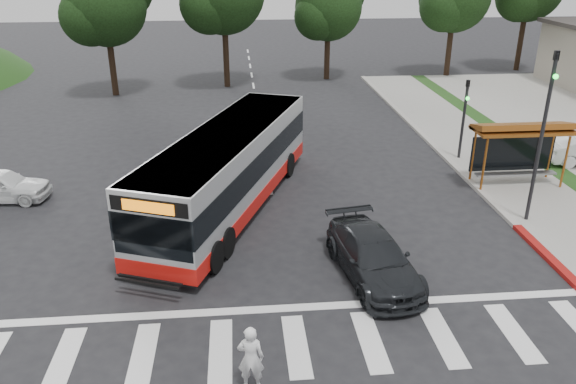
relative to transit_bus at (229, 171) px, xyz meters
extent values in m
plane|color=black|center=(1.72, -3.87, -1.62)|extent=(140.00, 140.00, 0.00)
cube|color=gray|center=(12.72, 4.13, -1.56)|extent=(4.00, 40.00, 0.12)
cube|color=#9E9991|center=(10.72, 4.13, -1.54)|extent=(0.30, 40.00, 0.15)
cube|color=maroon|center=(10.72, -5.87, -1.54)|extent=(0.32, 6.00, 0.15)
cube|color=silver|center=(1.72, -8.87, -1.61)|extent=(18.00, 2.60, 0.01)
cylinder|color=brown|center=(10.72, 0.53, -0.35)|extent=(0.10, 0.10, 2.30)
cylinder|color=brown|center=(14.32, 0.53, -0.35)|extent=(0.10, 0.10, 2.30)
cylinder|color=brown|center=(10.72, 1.73, -0.35)|extent=(0.10, 0.10, 2.30)
cylinder|color=brown|center=(14.32, 1.73, -0.35)|extent=(0.10, 0.10, 2.30)
cube|color=brown|center=(12.52, 1.13, 0.95)|extent=(4.20, 1.60, 0.12)
cube|color=brown|center=(12.52, 1.18, 1.10)|extent=(4.20, 1.32, 0.51)
cube|color=black|center=(12.52, 1.73, -0.30)|extent=(3.80, 0.06, 1.60)
cube|color=gray|center=(12.52, 1.13, -1.05)|extent=(3.60, 0.40, 0.08)
cylinder|color=black|center=(11.32, -2.37, 1.63)|extent=(0.14, 0.14, 6.50)
imported|color=black|center=(11.32, -2.37, 4.38)|extent=(0.16, 0.20, 1.00)
sphere|color=#19E533|center=(11.32, -2.55, 4.03)|extent=(0.18, 0.18, 0.18)
cylinder|color=black|center=(11.32, 4.63, 0.38)|extent=(0.14, 0.14, 4.00)
imported|color=black|center=(11.32, 4.63, 1.88)|extent=(0.16, 0.20, 1.00)
sphere|color=#19E533|center=(11.32, 4.45, 1.53)|extent=(0.18, 0.18, 0.18)
cylinder|color=black|center=(17.72, 24.13, 0.68)|extent=(0.44, 0.44, 4.40)
sphere|color=black|center=(16.74, 23.43, 3.98)|extent=(3.92, 3.92, 3.92)
cylinder|color=black|center=(24.72, 26.13, 0.80)|extent=(0.44, 0.44, 4.84)
cylinder|color=black|center=(-0.28, 22.13, 0.80)|extent=(0.44, 0.44, 4.84)
sphere|color=black|center=(-1.33, 21.38, 4.43)|extent=(4.20, 4.20, 4.20)
cylinder|color=black|center=(7.72, 24.13, 0.36)|extent=(0.44, 0.44, 3.96)
sphere|color=black|center=(7.72, 24.13, 3.96)|extent=(5.20, 5.20, 5.20)
sphere|color=black|center=(6.81, 23.48, 3.33)|extent=(3.64, 3.64, 3.64)
cylinder|color=black|center=(-8.28, 20.13, 0.58)|extent=(0.44, 0.44, 4.40)
sphere|color=black|center=(-8.28, 20.13, 4.58)|extent=(5.60, 5.60, 5.60)
sphere|color=black|center=(-9.26, 19.43, 3.88)|extent=(3.92, 3.92, 3.92)
imported|color=white|center=(0.49, -10.27, -0.75)|extent=(0.67, 0.48, 1.73)
imported|color=black|center=(4.51, -5.67, -0.91)|extent=(2.73, 5.14, 1.42)
imported|color=white|center=(-9.52, 1.63, -0.94)|extent=(4.09, 1.98, 1.35)
camera|label=1|loc=(0.38, -20.82, 8.05)|focal=35.00mm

